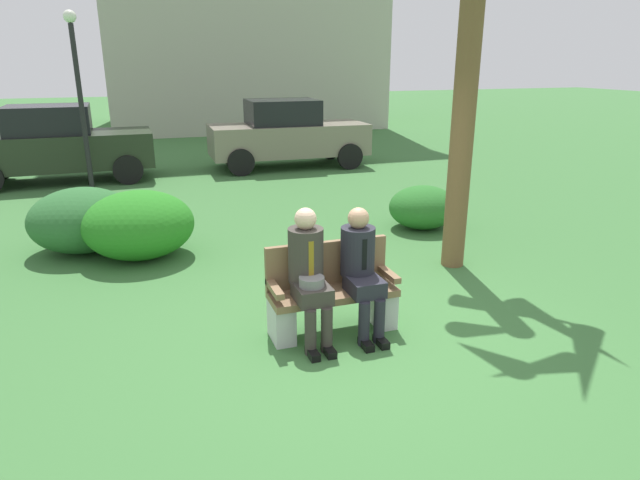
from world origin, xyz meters
TOP-DOWN VIEW (x-y plane):
  - ground_plane at (0.00, 0.00)m, footprint 80.00×80.00m
  - park_bench at (-0.23, 0.25)m, footprint 1.27×0.44m
  - seated_man_left at (-0.50, 0.13)m, footprint 0.34×0.72m
  - seated_man_right at (0.03, 0.13)m, footprint 0.34×0.72m
  - shrub_near_bench at (2.40, 3.12)m, footprint 1.11×1.02m
  - shrub_mid_lawn at (-2.72, 3.69)m, footprint 1.47×1.34m
  - shrub_far_lawn at (-1.98, 3.15)m, footprint 1.49×1.37m
  - parked_car_near at (-3.48, 8.91)m, footprint 3.92×1.75m
  - parked_car_far at (1.80, 9.00)m, footprint 3.94×1.78m
  - street_lamp at (-2.81, 7.69)m, footprint 0.24×0.24m

SIDE VIEW (x-z plane):
  - ground_plane at x=0.00m, z-range 0.00..0.00m
  - shrub_near_bench at x=2.40m, z-range 0.00..0.69m
  - park_bench at x=-0.23m, z-range -0.06..0.84m
  - shrub_mid_lawn at x=-2.72m, z-range 0.00..0.92m
  - shrub_far_lawn at x=-1.98m, z-range 0.00..0.93m
  - seated_man_right at x=0.03m, z-range 0.08..1.34m
  - seated_man_left at x=-0.50m, z-range 0.07..1.38m
  - parked_car_near at x=-3.48m, z-range 0.00..1.68m
  - parked_car_far at x=1.80m, z-range 0.00..1.68m
  - street_lamp at x=-2.81m, z-range 0.40..3.92m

